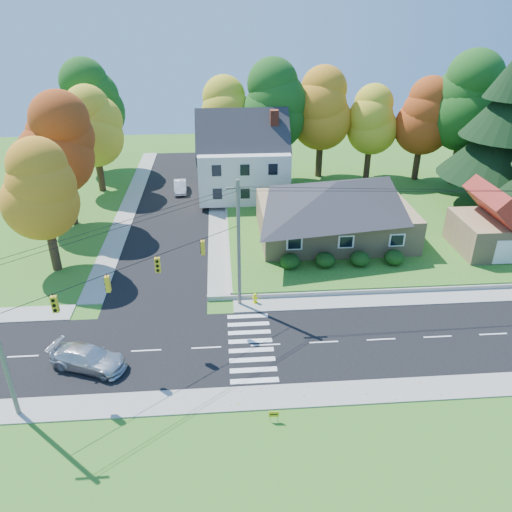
{
  "coord_description": "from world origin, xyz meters",
  "views": [
    {
      "loc": [
        -2.72,
        -27.09,
        20.91
      ],
      "look_at": [
        -0.04,
        8.0,
        2.68
      ],
      "focal_mm": 35.0,
      "sensor_mm": 36.0,
      "label": 1
    }
  ],
  "objects_px": {
    "ranch_house": "(334,209)",
    "fire_hydrant": "(255,299)",
    "silver_sedan": "(88,358)",
    "white_car": "(180,186)"
  },
  "relations": [
    {
      "from": "ranch_house",
      "to": "silver_sedan",
      "type": "relative_size",
      "value": 2.94
    },
    {
      "from": "silver_sedan",
      "to": "fire_hydrant",
      "type": "distance_m",
      "value": 12.92
    },
    {
      "from": "silver_sedan",
      "to": "white_car",
      "type": "relative_size",
      "value": 1.21
    },
    {
      "from": "ranch_house",
      "to": "fire_hydrant",
      "type": "bearing_deg",
      "value": -127.71
    },
    {
      "from": "ranch_house",
      "to": "silver_sedan",
      "type": "height_order",
      "value": "ranch_house"
    },
    {
      "from": "ranch_house",
      "to": "white_car",
      "type": "bearing_deg",
      "value": 136.47
    },
    {
      "from": "white_car",
      "to": "ranch_house",
      "type": "bearing_deg",
      "value": -47.4
    },
    {
      "from": "white_car",
      "to": "silver_sedan",
      "type": "bearing_deg",
      "value": -100.76
    },
    {
      "from": "silver_sedan",
      "to": "fire_hydrant",
      "type": "height_order",
      "value": "silver_sedan"
    },
    {
      "from": "fire_hydrant",
      "to": "ranch_house",
      "type": "bearing_deg",
      "value": 52.29
    }
  ]
}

